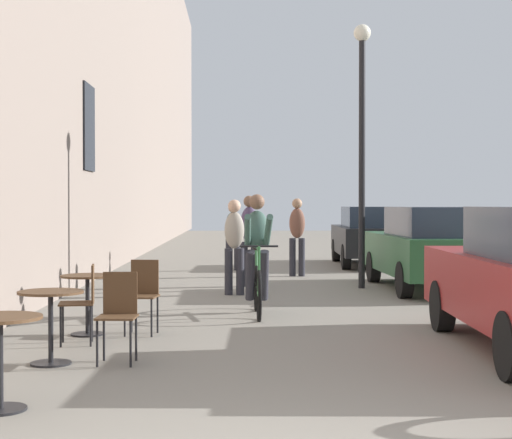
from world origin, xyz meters
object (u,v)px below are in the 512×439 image
at_px(cafe_chair_mid_toward_street, 118,310).
at_px(cafe_table_far, 87,292).
at_px(pedestrian_near, 234,241).
at_px(parked_car_second, 433,247).
at_px(pedestrian_furthest, 233,233).
at_px(street_lamp, 362,121).
at_px(parked_car_third, 372,235).
at_px(pedestrian_far, 297,232).
at_px(pedestrian_mid, 249,235).
at_px(cyclist_on_bicycle, 257,257).
at_px(cafe_chair_far_toward_wall, 83,298).
at_px(cafe_chair_far_toward_street, 143,291).
at_px(cafe_table_mid, 51,311).
at_px(cafe_table_near, 0,342).

xyz_separation_m(cafe_chair_mid_toward_street, cafe_table_far, (-0.62, 1.72, 0.00)).
xyz_separation_m(pedestrian_near, parked_car_second, (3.61, 0.73, -0.14)).
height_order(pedestrian_furthest, street_lamp, street_lamp).
height_order(parked_car_second, parked_car_third, parked_car_second).
bearing_deg(pedestrian_near, cafe_chair_mid_toward_street, -100.57).
bearing_deg(parked_car_third, pedestrian_near, -117.69).
distance_m(street_lamp, parked_car_third, 6.13).
height_order(cafe_chair_mid_toward_street, pedestrian_far, pedestrian_far).
bearing_deg(pedestrian_mid, pedestrian_furthest, 95.05).
bearing_deg(cyclist_on_bicycle, cafe_chair_far_toward_wall, -129.35).
bearing_deg(pedestrian_furthest, cafe_table_far, -100.00).
bearing_deg(pedestrian_mid, cafe_chair_far_toward_street, -103.64).
relative_size(cafe_chair_far_toward_street, parked_car_third, 0.21).
relative_size(cafe_table_mid, street_lamp, 0.15).
bearing_deg(street_lamp, parked_car_third, 78.66).
height_order(cafe_table_mid, pedestrian_near, pedestrian_near).
height_order(pedestrian_near, pedestrian_mid, pedestrian_mid).
relative_size(pedestrian_far, street_lamp, 0.34).
bearing_deg(cafe_chair_far_toward_street, pedestrian_near, 75.50).
distance_m(cafe_chair_mid_toward_street, pedestrian_furthest, 11.29).
bearing_deg(pedestrian_far, parked_car_second, -51.91).
relative_size(pedestrian_mid, pedestrian_far, 1.02).
relative_size(cafe_table_far, street_lamp, 0.15).
height_order(cafe_table_mid, pedestrian_far, pedestrian_far).
bearing_deg(parked_car_second, cafe_table_mid, -128.33).
bearing_deg(cafe_table_far, cafe_table_mid, -90.92).
height_order(cafe_table_mid, cafe_chair_far_toward_wall, cafe_chair_far_toward_wall).
bearing_deg(cafe_table_near, pedestrian_mid, 77.74).
bearing_deg(parked_car_second, cafe_chair_far_toward_street, -133.61).
relative_size(cafe_table_mid, cafe_chair_mid_toward_street, 0.81).
height_order(cafe_table_far, pedestrian_far, pedestrian_far).
bearing_deg(cafe_chair_far_toward_wall, pedestrian_far, 70.63).
xyz_separation_m(cafe_table_far, street_lamp, (4.11, 5.35, 2.59)).
relative_size(cafe_table_far, cafe_chair_far_toward_street, 0.81).
distance_m(cafe_table_near, cafe_chair_mid_toward_street, 1.97).
height_order(cafe_table_near, street_lamp, street_lamp).
xyz_separation_m(cafe_table_far, cafe_chair_far_toward_street, (0.65, 0.08, -0.00)).
relative_size(cafe_chair_far_toward_wall, parked_car_second, 0.21).
bearing_deg(cyclist_on_bicycle, cafe_table_mid, -120.45).
bearing_deg(parked_car_third, cafe_chair_far_toward_street, -112.86).
relative_size(cafe_table_near, cafe_chair_far_toward_wall, 0.81).
distance_m(pedestrian_far, pedestrian_furthest, 2.14).
height_order(cafe_chair_far_toward_street, pedestrian_near, pedestrian_near).
xyz_separation_m(cafe_chair_mid_toward_street, parked_car_second, (4.73, 6.73, 0.27)).
distance_m(cyclist_on_bicycle, pedestrian_furthest, 7.74).
bearing_deg(parked_car_third, pedestrian_furthest, -158.47).
xyz_separation_m(cafe_table_near, parked_car_second, (5.36, 8.60, 0.27)).
relative_size(cafe_table_near, parked_car_second, 0.17).
height_order(cafe_chair_mid_toward_street, pedestrian_furthest, pedestrian_furthest).
xyz_separation_m(cyclist_on_bicycle, parked_car_third, (3.14, 9.12, -0.03)).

